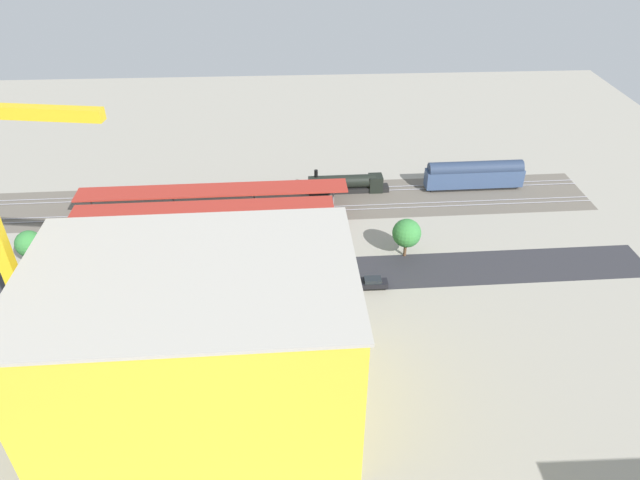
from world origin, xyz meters
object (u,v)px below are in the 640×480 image
street_tree_1 (255,228)px  platform_canopy_near (204,208)px  construction_building (199,347)px  traffic_light (329,273)px  street_tree_0 (407,233)px  parked_car_4 (205,288)px  parked_car_0 (373,283)px  street_tree_2 (97,238)px  locomotive (349,184)px  box_truck_0 (270,306)px  box_truck_2 (122,308)px  parked_car_3 (247,288)px  tower_crane (7,242)px  passenger_coach (474,174)px  parked_car_1 (328,285)px  street_tree_3 (180,240)px  box_truck_1 (191,306)px  street_tree_4 (29,244)px  platform_canopy_far (213,190)px  parked_car_2 (288,286)px

street_tree_1 → platform_canopy_near: bearing=-43.6°
construction_building → traffic_light: 26.89m
street_tree_0 → traffic_light: bearing=34.9°
parked_car_4 → parked_car_0: bearing=179.6°
parked_car_0 → parked_car_4: size_ratio=1.01×
street_tree_1 → traffic_light: size_ratio=1.43×
parked_car_0 → street_tree_2: street_tree_2 is taller
locomotive → construction_building: 57.50m
box_truck_0 → box_truck_2: box_truck_2 is taller
construction_building → parked_car_3: bearing=-100.4°
parked_car_0 → tower_crane: tower_crane is taller
passenger_coach → parked_car_3: size_ratio=4.15×
street_tree_1 → construction_building: bearing=81.2°
parked_car_1 → parked_car_0: bearing=-179.8°
parked_car_0 → box_truck_0: box_truck_0 is taller
street_tree_0 → street_tree_3: size_ratio=0.88×
box_truck_1 → street_tree_1: bearing=-123.0°
street_tree_0 → street_tree_4: size_ratio=1.08×
street_tree_0 → traffic_light: 16.33m
platform_canopy_far → parked_car_1: (-19.84, 24.77, -3.49)m
parked_car_0 → tower_crane: 50.12m
platform_canopy_far → street_tree_4: size_ratio=7.87×
platform_canopy_far → passenger_coach: (-50.94, -5.74, -1.12)m
locomotive → parked_car_0: size_ratio=3.42×
parked_car_1 → platform_canopy_far: bearing=-51.3°
street_tree_0 → street_tree_1: street_tree_1 is taller
tower_crane → parked_car_2: bearing=-152.1°
parked_car_0 → traffic_light: traffic_light is taller
box_truck_0 → locomotive: bearing=-112.5°
parked_car_3 → box_truck_1: 9.14m
tower_crane → parked_car_1: bearing=-156.4°
box_truck_0 → box_truck_1: size_ratio=0.96×
tower_crane → traffic_light: 42.53m
box_truck_1 → street_tree_0: size_ratio=1.48×
platform_canopy_far → construction_building: (-3.74, 46.64, 5.91)m
tower_crane → street_tree_3: size_ratio=4.72×
parked_car_1 → street_tree_1: (11.30, -9.07, 5.06)m
locomotive → box_truck_1: (26.42, 35.36, -0.13)m
parked_car_1 → box_truck_2: bearing=9.1°
parked_car_0 → street_tree_1: bearing=-26.5°
box_truck_1 → parked_car_2: bearing=-160.8°
parked_car_3 → street_tree_1: size_ratio=0.56×
parked_car_3 → traffic_light: size_ratio=0.79×
parked_car_1 → street_tree_0: (-13.35, -8.15, 3.75)m
platform_canopy_far → traffic_light: traffic_light is taller
platform_canopy_far → parked_car_3: (-7.26, 24.85, -3.49)m
street_tree_2 → construction_building: bearing=124.2°
platform_canopy_far → street_tree_2: bearing=45.8°
parked_car_0 → street_tree_2: (43.16, -7.84, 4.73)m
platform_canopy_near → parked_car_3: size_ratio=9.69×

